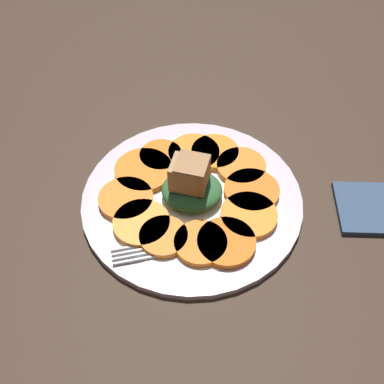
# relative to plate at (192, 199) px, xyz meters

# --- Properties ---
(table_slab) EXTENTS (1.20, 1.20, 0.02)m
(table_slab) POSITION_rel_plate_xyz_m (0.00, 0.00, -0.02)
(table_slab) COLOR #38281E
(table_slab) RESTS_ON ground
(plate) EXTENTS (0.30, 0.30, 0.01)m
(plate) POSITION_rel_plate_xyz_m (0.00, 0.00, 0.00)
(plate) COLOR silver
(plate) RESTS_ON table_slab
(carrot_slice_0) EXTENTS (0.08, 0.08, 0.01)m
(carrot_slice_0) POSITION_rel_plate_xyz_m (0.00, 0.08, 0.01)
(carrot_slice_0) COLOR orange
(carrot_slice_0) RESTS_ON plate
(carrot_slice_1) EXTENTS (0.06, 0.06, 0.01)m
(carrot_slice_1) POSITION_rel_plate_xyz_m (-0.05, 0.07, 0.01)
(carrot_slice_1) COLOR orange
(carrot_slice_1) RESTS_ON plate
(carrot_slice_2) EXTENTS (0.08, 0.08, 0.01)m
(carrot_slice_2) POSITION_rel_plate_xyz_m (-0.07, 0.04, 0.01)
(carrot_slice_2) COLOR orange
(carrot_slice_2) RESTS_ON plate
(carrot_slice_3) EXTENTS (0.07, 0.07, 0.01)m
(carrot_slice_3) POSITION_rel_plate_xyz_m (-0.09, -0.01, 0.01)
(carrot_slice_3) COLOR orange
(carrot_slice_3) RESTS_ON plate
(carrot_slice_4) EXTENTS (0.07, 0.07, 0.01)m
(carrot_slice_4) POSITION_rel_plate_xyz_m (-0.06, -0.05, 0.01)
(carrot_slice_4) COLOR orange
(carrot_slice_4) RESTS_ON plate
(carrot_slice_5) EXTENTS (0.06, 0.06, 0.01)m
(carrot_slice_5) POSITION_rel_plate_xyz_m (-0.03, -0.07, 0.01)
(carrot_slice_5) COLOR orange
(carrot_slice_5) RESTS_ON plate
(carrot_slice_6) EXTENTS (0.07, 0.07, 0.01)m
(carrot_slice_6) POSITION_rel_plate_xyz_m (0.01, -0.08, 0.01)
(carrot_slice_6) COLOR orange
(carrot_slice_6) RESTS_ON plate
(carrot_slice_7) EXTENTS (0.07, 0.07, 0.01)m
(carrot_slice_7) POSITION_rel_plate_xyz_m (0.05, -0.08, 0.01)
(carrot_slice_7) COLOR #D45F12
(carrot_slice_7) RESTS_ON plate
(carrot_slice_8) EXTENTS (0.08, 0.08, 0.01)m
(carrot_slice_8) POSITION_rel_plate_xyz_m (0.08, -0.03, 0.01)
(carrot_slice_8) COLOR orange
(carrot_slice_8) RESTS_ON plate
(carrot_slice_9) EXTENTS (0.08, 0.08, 0.01)m
(carrot_slice_9) POSITION_rel_plate_xyz_m (0.08, 0.01, 0.01)
(carrot_slice_9) COLOR orange
(carrot_slice_9) RESTS_ON plate
(carrot_slice_10) EXTENTS (0.07, 0.07, 0.01)m
(carrot_slice_10) POSITION_rel_plate_xyz_m (0.07, 0.06, 0.01)
(carrot_slice_10) COLOR orange
(carrot_slice_10) RESTS_ON plate
(carrot_slice_11) EXTENTS (0.07, 0.07, 0.01)m
(carrot_slice_11) POSITION_rel_plate_xyz_m (0.03, 0.08, 0.01)
(carrot_slice_11) COLOR orange
(carrot_slice_11) RESTS_ON plate
(center_pile) EXTENTS (0.08, 0.07, 0.07)m
(center_pile) POSITION_rel_plate_xyz_m (-0.00, 0.00, 0.04)
(center_pile) COLOR #2D6033
(center_pile) RESTS_ON plate
(fork) EXTENTS (0.17, 0.06, 0.00)m
(fork) POSITION_rel_plate_xyz_m (-0.02, -0.08, 0.01)
(fork) COLOR #B2B2B7
(fork) RESTS_ON plate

